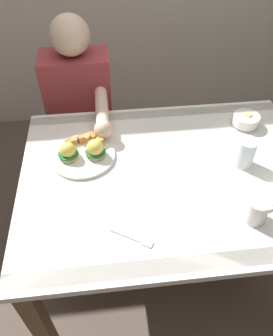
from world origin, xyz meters
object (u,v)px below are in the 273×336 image
object	(u,v)px
eggs_benedict_plate	(83,152)
fork	(134,238)
water_glass_far	(245,154)
coffee_mug	(257,209)
fruit_bowl	(246,120)
diner_person	(81,110)
dining_table	(170,190)

from	to	relation	value
eggs_benedict_plate	fork	bearing A→B (deg)	-68.29
water_glass_far	coffee_mug	bearing A→B (deg)	-101.12
eggs_benedict_plate	fruit_bowl	xyz separation A→B (m)	(0.75, 0.13, 0.00)
eggs_benedict_plate	diner_person	distance (m)	0.48
dining_table	diner_person	world-z (taller)	diner_person
fork	water_glass_far	size ratio (longest dim) A/B	1.17
coffee_mug	diner_person	size ratio (longest dim) A/B	0.10
eggs_benedict_plate	coffee_mug	bearing A→B (deg)	-32.90
diner_person	water_glass_far	bearing A→B (deg)	-41.02
coffee_mug	fork	distance (m)	0.43
eggs_benedict_plate	dining_table	bearing A→B (deg)	-20.45
dining_table	water_glass_far	size ratio (longest dim) A/B	9.91
eggs_benedict_plate	water_glass_far	xyz separation A→B (m)	(0.65, -0.11, 0.03)
eggs_benedict_plate	fruit_bowl	distance (m)	0.76
dining_table	coffee_mug	world-z (taller)	coffee_mug
coffee_mug	diner_person	distance (m)	1.06
fruit_bowl	fork	world-z (taller)	fruit_bowl
fruit_bowl	coffee_mug	world-z (taller)	coffee_mug
eggs_benedict_plate	coffee_mug	distance (m)	0.71
coffee_mug	fork	world-z (taller)	coffee_mug
dining_table	water_glass_far	xyz separation A→B (m)	(0.30, 0.02, 0.16)
water_glass_far	diner_person	distance (m)	0.90
dining_table	fork	distance (m)	0.36
fruit_bowl	water_glass_far	bearing A→B (deg)	-111.90
fork	water_glass_far	bearing A→B (deg)	32.52
fruit_bowl	diner_person	xyz separation A→B (m)	(-0.77, 0.34, -0.12)
dining_table	diner_person	distance (m)	0.71
eggs_benedict_plate	diner_person	world-z (taller)	diner_person
dining_table	eggs_benedict_plate	xyz separation A→B (m)	(-0.35, 0.13, 0.13)
fruit_bowl	coffee_mug	distance (m)	0.54
dining_table	eggs_benedict_plate	distance (m)	0.40
water_glass_far	diner_person	world-z (taller)	diner_person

